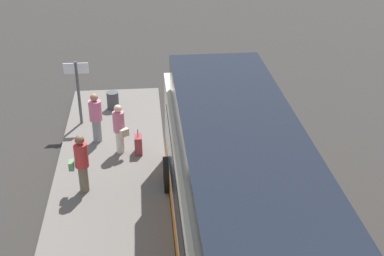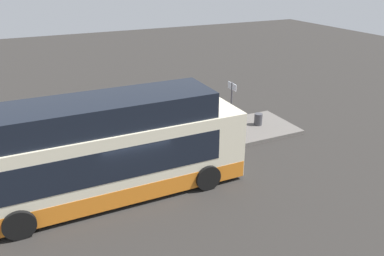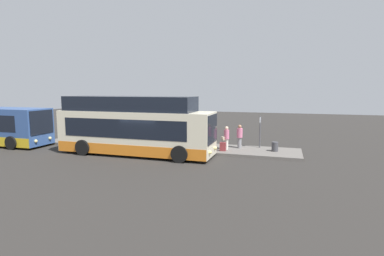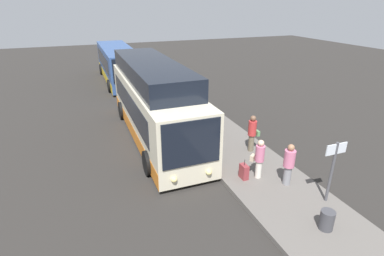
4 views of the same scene
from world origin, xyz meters
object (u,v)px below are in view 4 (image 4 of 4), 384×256
object	(u,v)px
trash_bin	(327,220)
passenger_boarding	(259,158)
suitcase	(244,172)
bus_second	(118,64)
passenger_waiting	(289,163)
bus_lead	(154,104)
sign_post	(333,164)
passenger_with_bags	(252,132)

from	to	relation	value
trash_bin	passenger_boarding	bearing A→B (deg)	-173.89
suitcase	bus_second	bearing A→B (deg)	-173.47
bus_second	passenger_waiting	bearing A→B (deg)	10.07
passenger_boarding	suitcase	bearing A→B (deg)	132.79
passenger_waiting	bus_second	bearing A→B (deg)	165.31
passenger_waiting	passenger_boarding	bearing A→B (deg)	-161.33
bus_lead	bus_second	distance (m)	13.00
passenger_boarding	sign_post	world-z (taller)	sign_post
passenger_waiting	trash_bin	bearing A→B (deg)	-34.35
bus_lead	passenger_with_bags	xyz separation A→B (m)	(3.68, 3.69, -0.64)
bus_lead	passenger_with_bags	size ratio (longest dim) A/B	6.11
passenger_boarding	suitcase	xyz separation A→B (m)	(-0.12, -0.57, -0.59)
bus_second	passenger_boarding	bearing A→B (deg)	8.19
bus_second	passenger_boarding	xyz separation A→B (m)	(18.79, 2.71, -0.40)
passenger_with_bags	sign_post	xyz separation A→B (m)	(4.32, 0.45, 0.52)
passenger_boarding	sign_post	size ratio (longest dim) A/B	0.72
bus_lead	passenger_with_bags	distance (m)	5.25
suitcase	sign_post	bearing A→B (deg)	40.66
passenger_waiting	sign_post	world-z (taller)	sign_post
sign_post	passenger_boarding	bearing A→B (deg)	-147.05
bus_second	trash_bin	xyz separation A→B (m)	(22.12, 3.06, -0.97)
passenger_with_bags	sign_post	world-z (taller)	sign_post
bus_lead	sign_post	bearing A→B (deg)	27.33
bus_lead	passenger_waiting	distance (m)	7.51
sign_post	trash_bin	distance (m)	1.93
passenger_boarding	sign_post	xyz separation A→B (m)	(2.21, 1.43, 0.58)
passenger_waiting	sign_post	bearing A→B (deg)	0.48
passenger_waiting	passenger_with_bags	world-z (taller)	passenger_with_bags
trash_bin	suitcase	bearing A→B (deg)	-164.97
passenger_waiting	sign_post	distance (m)	1.63
passenger_with_bags	sign_post	size ratio (longest dim) A/B	0.77
suitcase	passenger_boarding	bearing A→B (deg)	77.98
bus_lead	trash_bin	bearing A→B (deg)	18.55
passenger_with_bags	trash_bin	bearing A→B (deg)	-6.93
passenger_waiting	passenger_with_bags	bearing A→B (deg)	151.23
suitcase	sign_post	distance (m)	3.29
bus_second	sign_post	distance (m)	21.41
passenger_with_bags	trash_bin	world-z (taller)	passenger_with_bags
passenger_boarding	passenger_waiting	world-z (taller)	passenger_waiting
passenger_waiting	suitcase	xyz separation A→B (m)	(-0.94, -1.35, -0.61)
trash_bin	passenger_with_bags	bearing A→B (deg)	173.40
bus_second	trash_bin	distance (m)	22.35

